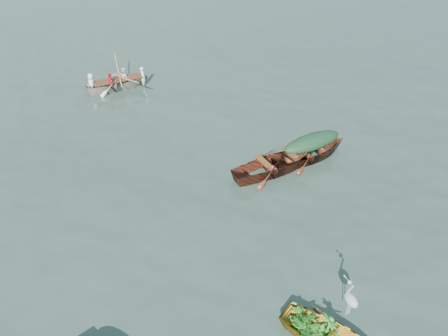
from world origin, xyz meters
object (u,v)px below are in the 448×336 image
(open_wooden_boat, at_px, (275,171))
(heron, at_px, (350,304))
(green_tarp_boat, at_px, (310,159))
(rowed_boat, at_px, (119,89))

(open_wooden_boat, xyz_separation_m, heron, (-1.33, -5.77, 0.87))
(green_tarp_boat, height_order, heron, heron)
(rowed_boat, height_order, heron, heron)
(green_tarp_boat, relative_size, open_wooden_boat, 0.96)
(green_tarp_boat, bearing_deg, rowed_boat, 24.21)
(heron, bearing_deg, rowed_boat, 68.90)
(green_tarp_boat, height_order, open_wooden_boat, open_wooden_boat)
(heron, bearing_deg, open_wooden_boat, 46.91)
(rowed_boat, relative_size, heron, 4.20)
(green_tarp_boat, distance_m, open_wooden_boat, 1.45)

